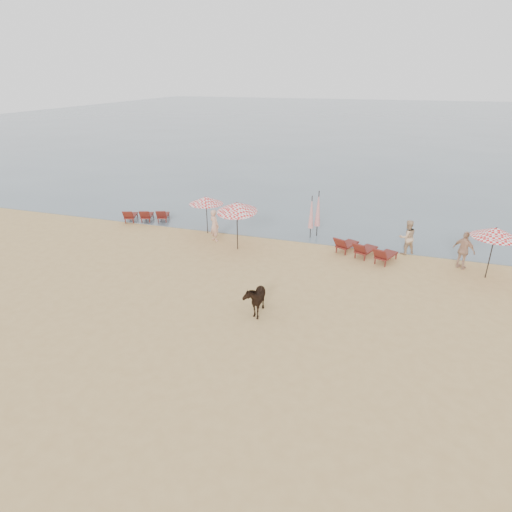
{
  "coord_description": "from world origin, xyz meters",
  "views": [
    {
      "loc": [
        5.28,
        -11.3,
        8.45
      ],
      "look_at": [
        0.0,
        5.0,
        1.1
      ],
      "focal_mm": 30.0,
      "sensor_mm": 36.0,
      "label": 1
    }
  ],
  "objects_px": {
    "umbrella_open_right": "(496,232)",
    "umbrella_open_left_b": "(237,207)",
    "umbrella_closed_right": "(318,209)",
    "beachgoer_right_b": "(464,250)",
    "lounger_cluster_right": "(364,249)",
    "beachgoer_left": "(214,225)",
    "lounger_cluster_left": "(146,215)",
    "cow": "(255,298)",
    "umbrella_closed_left": "(311,212)",
    "beachgoer_right_a": "(407,237)",
    "umbrella_open_left_a": "(206,200)"
  },
  "relations": [
    {
      "from": "beachgoer_right_a",
      "to": "lounger_cluster_right",
      "type": "bearing_deg",
      "value": 1.54
    },
    {
      "from": "umbrella_closed_right",
      "to": "beachgoer_right_b",
      "type": "height_order",
      "value": "umbrella_closed_right"
    },
    {
      "from": "lounger_cluster_left",
      "to": "beachgoer_right_b",
      "type": "xyz_separation_m",
      "value": [
        17.7,
        -1.52,
        0.52
      ]
    },
    {
      "from": "beachgoer_left",
      "to": "umbrella_open_left_b",
      "type": "bearing_deg",
      "value": -174.98
    },
    {
      "from": "lounger_cluster_right",
      "to": "umbrella_open_left_a",
      "type": "xyz_separation_m",
      "value": [
        -8.82,
        0.82,
        1.51
      ]
    },
    {
      "from": "lounger_cluster_right",
      "to": "beachgoer_right_b",
      "type": "relative_size",
      "value": 1.76
    },
    {
      "from": "umbrella_closed_right",
      "to": "beachgoer_right_b",
      "type": "bearing_deg",
      "value": -16.47
    },
    {
      "from": "lounger_cluster_left",
      "to": "cow",
      "type": "relative_size",
      "value": 1.96
    },
    {
      "from": "beachgoer_right_b",
      "to": "umbrella_open_left_b",
      "type": "bearing_deg",
      "value": 41.96
    },
    {
      "from": "lounger_cluster_left",
      "to": "umbrella_open_right",
      "type": "height_order",
      "value": "umbrella_open_right"
    },
    {
      "from": "lounger_cluster_right",
      "to": "umbrella_closed_left",
      "type": "xyz_separation_m",
      "value": [
        -3.07,
        1.86,
        1.06
      ]
    },
    {
      "from": "lounger_cluster_left",
      "to": "cow",
      "type": "distance_m",
      "value": 12.82
    },
    {
      "from": "umbrella_closed_left",
      "to": "umbrella_closed_right",
      "type": "bearing_deg",
      "value": 48.69
    },
    {
      "from": "umbrella_open_right",
      "to": "umbrella_open_left_a",
      "type": "bearing_deg",
      "value": 171.93
    },
    {
      "from": "lounger_cluster_right",
      "to": "umbrella_open_left_b",
      "type": "distance_m",
      "value": 6.66
    },
    {
      "from": "umbrella_closed_right",
      "to": "umbrella_open_right",
      "type": "bearing_deg",
      "value": -19.46
    },
    {
      "from": "umbrella_closed_left",
      "to": "beachgoer_left",
      "type": "xyz_separation_m",
      "value": [
        -4.88,
        -2.02,
        -0.6
      ]
    },
    {
      "from": "umbrella_open_right",
      "to": "beachgoer_right_a",
      "type": "distance_m",
      "value": 4.08
    },
    {
      "from": "lounger_cluster_right",
      "to": "umbrella_closed_left",
      "type": "height_order",
      "value": "umbrella_closed_left"
    },
    {
      "from": "lounger_cluster_right",
      "to": "umbrella_open_left_b",
      "type": "xyz_separation_m",
      "value": [
        -6.33,
        -0.94,
        1.85
      ]
    },
    {
      "from": "lounger_cluster_left",
      "to": "cow",
      "type": "height_order",
      "value": "cow"
    },
    {
      "from": "umbrella_closed_left",
      "to": "lounger_cluster_left",
      "type": "bearing_deg",
      "value": -178.47
    },
    {
      "from": "beachgoer_left",
      "to": "umbrella_open_left_a",
      "type": "bearing_deg",
      "value": -17.12
    },
    {
      "from": "umbrella_open_left_a",
      "to": "umbrella_closed_left",
      "type": "xyz_separation_m",
      "value": [
        5.75,
        1.04,
        -0.46
      ]
    },
    {
      "from": "umbrella_open_left_a",
      "to": "umbrella_open_left_b",
      "type": "relative_size",
      "value": 0.82
    },
    {
      "from": "beachgoer_right_b",
      "to": "umbrella_open_left_a",
      "type": "bearing_deg",
      "value": 33.38
    },
    {
      "from": "cow",
      "to": "beachgoer_left",
      "type": "distance_m",
      "value": 7.95
    },
    {
      "from": "umbrella_closed_right",
      "to": "beachgoer_right_b",
      "type": "relative_size",
      "value": 1.44
    },
    {
      "from": "cow",
      "to": "beachgoer_right_b",
      "type": "bearing_deg",
      "value": 33.39
    },
    {
      "from": "lounger_cluster_left",
      "to": "umbrella_closed_left",
      "type": "height_order",
      "value": "umbrella_closed_left"
    },
    {
      "from": "umbrella_open_left_a",
      "to": "umbrella_closed_right",
      "type": "bearing_deg",
      "value": 24.67
    },
    {
      "from": "umbrella_closed_right",
      "to": "cow",
      "type": "bearing_deg",
      "value": -94.61
    },
    {
      "from": "umbrella_open_left_a",
      "to": "beachgoer_right_b",
      "type": "distance_m",
      "value": 13.34
    },
    {
      "from": "umbrella_closed_right",
      "to": "umbrella_open_left_b",
      "type": "bearing_deg",
      "value": -138.65
    },
    {
      "from": "cow",
      "to": "lounger_cluster_left",
      "type": "bearing_deg",
      "value": 132.36
    },
    {
      "from": "lounger_cluster_right",
      "to": "beachgoer_right_a",
      "type": "distance_m",
      "value": 2.31
    },
    {
      "from": "umbrella_open_left_a",
      "to": "umbrella_closed_right",
      "type": "xyz_separation_m",
      "value": [
        6.05,
        1.38,
        -0.33
      ]
    },
    {
      "from": "beachgoer_right_a",
      "to": "umbrella_open_left_b",
      "type": "bearing_deg",
      "value": -14.0
    },
    {
      "from": "umbrella_open_left_b",
      "to": "beachgoer_right_b",
      "type": "distance_m",
      "value": 10.93
    },
    {
      "from": "umbrella_closed_left",
      "to": "umbrella_closed_right",
      "type": "height_order",
      "value": "umbrella_closed_right"
    },
    {
      "from": "lounger_cluster_left",
      "to": "umbrella_closed_right",
      "type": "relative_size",
      "value": 1.13
    },
    {
      "from": "umbrella_closed_left",
      "to": "beachgoer_right_b",
      "type": "relative_size",
      "value": 1.33
    },
    {
      "from": "umbrella_closed_left",
      "to": "beachgoer_right_b",
      "type": "xyz_separation_m",
      "value": [
        7.52,
        -1.79,
        -0.57
      ]
    },
    {
      "from": "lounger_cluster_right",
      "to": "beachgoer_left",
      "type": "relative_size",
      "value": 1.82
    },
    {
      "from": "umbrella_open_right",
      "to": "umbrella_open_left_b",
      "type": "bearing_deg",
      "value": 179.21
    },
    {
      "from": "umbrella_open_left_b",
      "to": "umbrella_open_right",
      "type": "distance_m",
      "value": 11.75
    },
    {
      "from": "cow",
      "to": "beachgoer_right_b",
      "type": "relative_size",
      "value": 0.83
    },
    {
      "from": "umbrella_closed_right",
      "to": "beachgoer_left",
      "type": "relative_size",
      "value": 1.49
    },
    {
      "from": "lounger_cluster_right",
      "to": "beachgoer_left",
      "type": "distance_m",
      "value": 7.96
    },
    {
      "from": "umbrella_open_left_b",
      "to": "cow",
      "type": "height_order",
      "value": "umbrella_open_left_b"
    }
  ]
}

